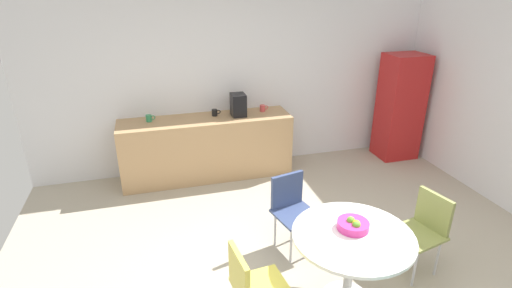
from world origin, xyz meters
TOP-DOWN VIEW (x-y plane):
  - wall_back at (0.00, 3.00)m, footprint 6.00×0.10m
  - counter_block at (-0.55, 2.65)m, footprint 2.43×0.60m
  - locker_cabinet at (2.55, 2.55)m, footprint 0.60×0.50m
  - round_table at (0.27, -0.15)m, footprint 1.04×1.04m
  - chair_olive at (1.18, 0.06)m, footprint 0.50×0.50m
  - chair_navy at (0.06, 0.77)m, footprint 0.50×0.50m
  - chair_yellow at (-0.66, -0.26)m, footprint 0.47×0.47m
  - fruit_bowl at (0.30, -0.08)m, footprint 0.27×0.27m
  - mug_white at (-0.40, 2.73)m, footprint 0.13×0.08m
  - mug_green at (-1.31, 2.73)m, footprint 0.13×0.08m
  - mug_red at (0.33, 2.75)m, footprint 0.13×0.08m
  - coffee_maker at (-0.07, 2.65)m, footprint 0.20×0.24m

SIDE VIEW (x-z plane):
  - counter_block at x=-0.55m, z-range 0.00..0.90m
  - chair_olive at x=1.18m, z-range 0.11..0.94m
  - chair_navy at x=0.06m, z-range 0.11..0.94m
  - chair_yellow at x=-0.66m, z-range 0.11..0.94m
  - round_table at x=0.27m, z-range 0.22..0.95m
  - fruit_bowl at x=0.30m, z-range 0.71..0.82m
  - locker_cabinet at x=2.55m, z-range 0.00..1.67m
  - mug_white at x=-0.40m, z-range 0.90..1.00m
  - mug_green at x=-1.31m, z-range 0.90..1.00m
  - mug_red at x=0.33m, z-range 0.90..1.00m
  - coffee_maker at x=-0.07m, z-range 0.90..1.22m
  - wall_back at x=0.00m, z-range 0.00..2.60m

